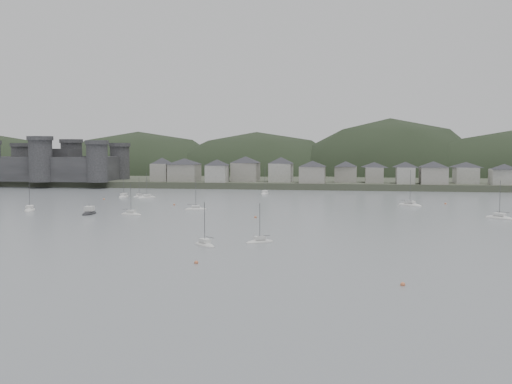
# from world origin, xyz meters

# --- Properties ---
(ground) EXTENTS (900.00, 900.00, 0.00)m
(ground) POSITION_xyz_m (0.00, 0.00, 0.00)
(ground) COLOR slate
(ground) RESTS_ON ground
(far_shore_land) EXTENTS (900.00, 250.00, 3.00)m
(far_shore_land) POSITION_xyz_m (0.00, 295.00, 1.50)
(far_shore_land) COLOR #383D2D
(far_shore_land) RESTS_ON ground
(forested_ridge) EXTENTS (851.55, 103.94, 102.57)m
(forested_ridge) POSITION_xyz_m (4.83, 269.40, -11.28)
(forested_ridge) COLOR black
(forested_ridge) RESTS_ON ground
(castle) EXTENTS (66.00, 43.00, 20.00)m
(castle) POSITION_xyz_m (-120.00, 179.80, 10.96)
(castle) COLOR #2F2E31
(castle) RESTS_ON far_shore_land
(waterfront_town) EXTENTS (451.48, 28.46, 12.92)m
(waterfront_town) POSITION_xyz_m (50.59, 183.34, 8.66)
(waterfront_town) COLOR gray
(waterfront_town) RESTS_ON far_shore_land
(sailboat_lead) EXTENTS (6.32, 5.28, 8.67)m
(sailboat_lead) POSITION_xyz_m (10.50, 16.22, 0.19)
(sailboat_lead) COLOR silver
(sailboat_lead) RESTS_ON ground
(moored_fleet) EXTENTS (258.56, 166.40, 13.10)m
(moored_fleet) POSITION_xyz_m (-18.61, 63.39, 0.18)
(moored_fleet) COLOR silver
(moored_fleet) RESTS_ON ground
(motor_launch_far) EXTENTS (3.53, 8.44, 3.97)m
(motor_launch_far) POSITION_xyz_m (-47.07, 60.32, 0.29)
(motor_launch_far) COLOR black
(motor_launch_far) RESTS_ON ground
(mooring_buoys) EXTENTS (141.14, 128.64, 0.70)m
(mooring_buoys) POSITION_xyz_m (-10.17, 51.60, 0.15)
(mooring_buoys) COLOR #CF6F45
(mooring_buoys) RESTS_ON ground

